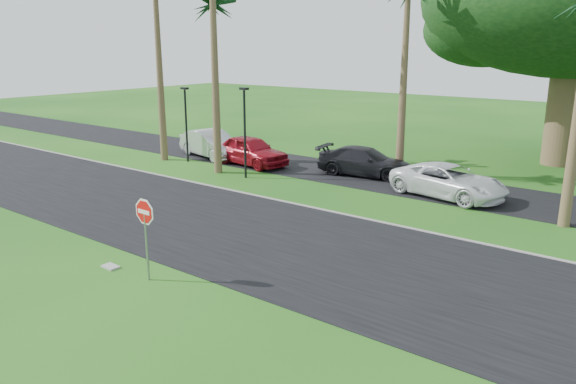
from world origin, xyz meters
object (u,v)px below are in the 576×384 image
at_px(car_red, 251,151).
at_px(car_dark, 365,162).
at_px(car_minivan, 449,181).
at_px(car_silver, 212,144).
at_px(stop_sign_near, 145,223).

bearing_deg(car_red, car_dark, -68.57).
bearing_deg(car_minivan, car_red, 100.91).
xyz_separation_m(car_silver, car_minivan, (15.12, 0.01, -0.08)).
relative_size(car_silver, car_red, 1.02).
xyz_separation_m(car_red, car_dark, (6.52, 1.70, -0.10)).
height_order(car_red, car_minivan, car_red).
distance_m(car_red, car_minivan, 11.71).
bearing_deg(car_dark, car_silver, 88.91).
height_order(car_red, car_dark, car_red).
distance_m(car_red, car_dark, 6.74).
bearing_deg(car_silver, car_red, -81.49).
xyz_separation_m(car_silver, car_red, (3.41, -0.25, 0.01)).
relative_size(stop_sign_near, car_minivan, 0.50).
distance_m(car_dark, car_minivan, 5.39).
height_order(stop_sign_near, car_red, stop_sign_near).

